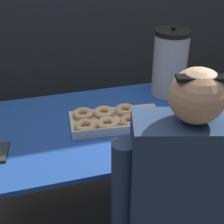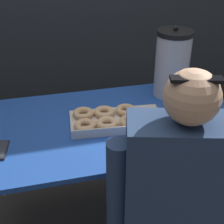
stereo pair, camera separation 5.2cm
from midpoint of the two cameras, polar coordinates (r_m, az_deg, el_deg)
name	(u,v)px [view 1 (the left image)]	position (r m, az deg, el deg)	size (l,w,h in m)	color
ground_plane	(110,215)	(2.22, -0.98, -18.26)	(12.00, 12.00, 0.00)	#4C473F
folding_table	(110,128)	(1.75, -1.18, -2.97)	(1.51, 0.81, 0.75)	#1E479E
donut_box	(115,119)	(1.71, -0.39, -1.31)	(0.53, 0.31, 0.05)	beige
coffee_urn	(170,63)	(1.97, 9.81, 8.82)	(0.22, 0.24, 0.44)	#B7B7BC
cell_phone	(0,153)	(1.60, -20.61, -6.97)	(0.09, 0.16, 0.01)	black
person_seated	(178,217)	(1.42, 10.92, -18.33)	(0.55, 0.31, 1.30)	#33332D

